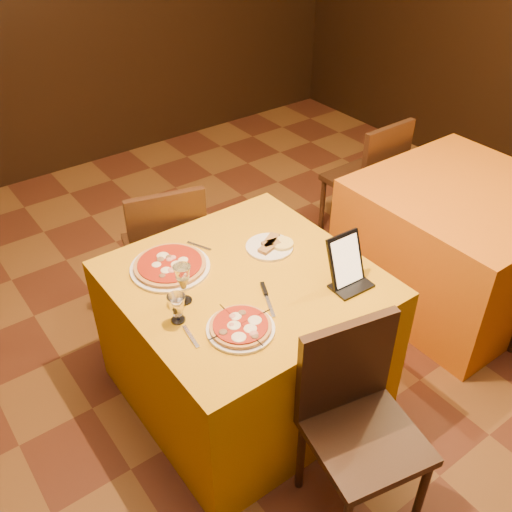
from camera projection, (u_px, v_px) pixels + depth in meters
floor at (315, 452)px, 2.72m from camera, size 6.00×7.00×0.01m
wall_back at (10, 2)px, 4.16m from camera, size 6.00×0.01×2.80m
main_table at (245, 337)px, 2.81m from camera, size 1.10×1.10×0.75m
side_table at (458, 243)px, 3.46m from camera, size 1.10×1.10×0.75m
chair_main_near at (366, 439)px, 2.24m from camera, size 0.50×0.50×0.91m
chair_main_far at (164, 248)px, 3.29m from camera, size 0.51×0.51×0.91m
chair_side_far at (361, 179)px, 3.95m from camera, size 0.47×0.47×0.91m
pizza_near at (241, 328)px, 2.30m from camera, size 0.28×0.28×0.03m
pizza_far at (170, 266)px, 2.63m from camera, size 0.37×0.37×0.03m
cutlet_dish at (269, 246)px, 2.77m from camera, size 0.23×0.23×0.03m
wine_glass at (183, 284)px, 2.40m from camera, size 0.09×0.09×0.19m
water_glass at (177, 309)px, 2.32m from camera, size 0.08×0.08×0.13m
tablet at (346, 260)px, 2.50m from camera, size 0.18×0.10×0.23m
knife at (268, 302)px, 2.45m from camera, size 0.10×0.19×0.01m
fork_near at (191, 337)px, 2.28m from camera, size 0.03×0.14×0.01m
fork_far at (199, 246)px, 2.78m from camera, size 0.07×0.13×0.01m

